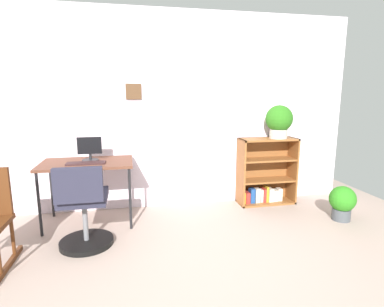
% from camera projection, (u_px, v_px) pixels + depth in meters
% --- Properties ---
extents(wall_back, '(5.20, 0.12, 2.50)m').
position_uv_depth(wall_back, '(158.00, 112.00, 3.95)').
color(wall_back, silver).
rests_on(wall_back, ground_plane).
extents(desk, '(1.00, 0.62, 0.72)m').
position_uv_depth(desk, '(87.00, 167.00, 3.47)').
color(desk, brown).
rests_on(desk, ground_plane).
extents(monitor, '(0.27, 0.19, 0.27)m').
position_uv_depth(monitor, '(90.00, 149.00, 3.50)').
color(monitor, '#262628').
rests_on(monitor, desk).
extents(keyboard, '(0.41, 0.14, 0.02)m').
position_uv_depth(keyboard, '(86.00, 163.00, 3.36)').
color(keyboard, '#351F20').
rests_on(keyboard, desk).
extents(office_chair, '(0.52, 0.55, 0.85)m').
position_uv_depth(office_chair, '(84.00, 211.00, 2.94)').
color(office_chair, black).
rests_on(office_chair, ground_plane).
extents(bookshelf_low, '(0.77, 0.30, 0.89)m').
position_uv_depth(bookshelf_low, '(265.00, 174.00, 4.20)').
color(bookshelf_low, brown).
rests_on(bookshelf_low, ground_plane).
extents(potted_plant_on_shelf, '(0.35, 0.35, 0.44)m').
position_uv_depth(potted_plant_on_shelf, '(279.00, 121.00, 4.04)').
color(potted_plant_on_shelf, '#B7B2A8').
rests_on(potted_plant_on_shelf, bookshelf_low).
extents(potted_plant_floor, '(0.30, 0.30, 0.41)m').
position_uv_depth(potted_plant_floor, '(342.00, 202.00, 3.62)').
color(potted_plant_floor, '#474C51').
rests_on(potted_plant_floor, ground_plane).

